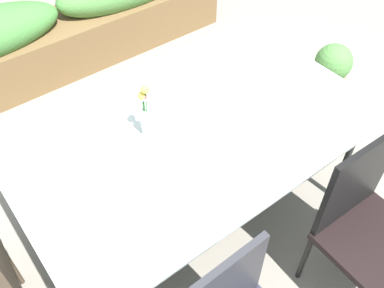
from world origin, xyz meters
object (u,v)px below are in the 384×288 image
Objects in this scene: planter_box at (63,29)px; potted_plant at (331,72)px; chair_near_right at (368,222)px; dining_table at (192,131)px; flower_vase at (145,112)px.

potted_plant is (1.42, -1.71, -0.09)m from planter_box.
chair_near_right is at bearing -135.73° from potted_plant.
chair_near_right is at bearing -83.64° from planter_box.
dining_table is 1.62m from potted_plant.
dining_table is 3.75× the size of potted_plant.
chair_near_right is at bearing -56.79° from flower_vase.
chair_near_right reaches higher than potted_plant.
flower_vase reaches higher than potted_plant.
chair_near_right is 2.82m from planter_box.
dining_table is at bearing -93.35° from planter_box.
flower_vase reaches higher than dining_table.
flower_vase is (-0.63, 0.97, 0.38)m from chair_near_right.
potted_plant is (1.75, 0.12, -0.65)m from flower_vase.
flower_vase is (-0.21, 0.10, 0.18)m from dining_table.
planter_box is (0.32, 1.83, -0.56)m from flower_vase.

